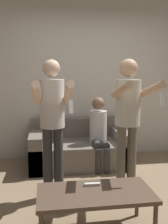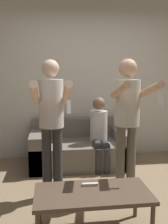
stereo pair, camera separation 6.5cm
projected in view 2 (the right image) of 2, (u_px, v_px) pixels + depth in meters
The scene contains 8 objects.
ground_plane at pixel (114, 205), 2.92m from camera, with size 14.00×14.00×0.00m, color #937A5B.
wall_back at pixel (89, 79), 4.53m from camera, with size 6.40×0.06×2.70m.
couch at pixel (79, 149), 4.21m from camera, with size 1.55×0.87×0.69m.
person_standing_left at pixel (51, 116), 2.96m from camera, with size 0.40×0.71×1.61m.
person_standing_right at pixel (128, 112), 3.07m from camera, with size 0.42×0.73×1.63m.
person_seated at pixel (100, 131), 4.00m from camera, with size 0.27×0.51×1.09m.
coffee_table at pixel (93, 196), 2.37m from camera, with size 1.05×0.53×0.41m.
remote_on_table at pixel (90, 184), 2.49m from camera, with size 0.15×0.04×0.02m.
Camera 2 is at (-0.69, -2.66, 1.48)m, focal length 42.00 mm.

